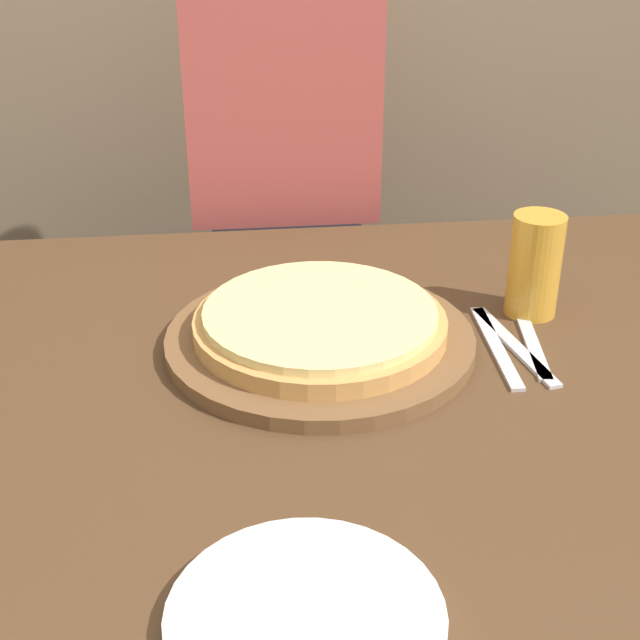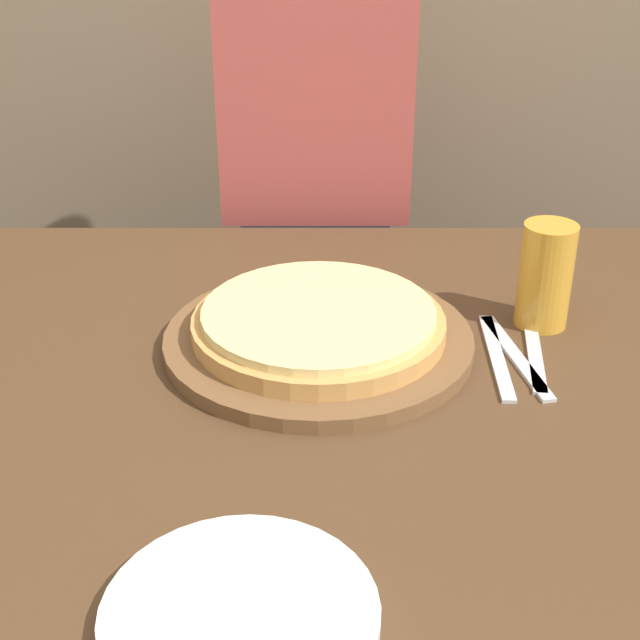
{
  "view_description": "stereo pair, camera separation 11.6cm",
  "coord_description": "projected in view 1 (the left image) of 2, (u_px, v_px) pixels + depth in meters",
  "views": [
    {
      "loc": [
        -0.15,
        -0.91,
        1.31
      ],
      "look_at": [
        -0.03,
        0.11,
        0.77
      ],
      "focal_mm": 50.0,
      "sensor_mm": 36.0,
      "label": 1
    },
    {
      "loc": [
        -0.03,
        -0.92,
        1.31
      ],
      "look_at": [
        -0.03,
        0.11,
        0.77
      ],
      "focal_mm": 50.0,
      "sensor_mm": 36.0,
      "label": 2
    }
  ],
  "objects": [
    {
      "name": "dinner_plate",
      "position": [
        305.0,
        620.0,
        0.75
      ],
      "size": [
        0.24,
        0.24,
        0.02
      ],
      "color": "silver",
      "rests_on": "dining_table"
    },
    {
      "name": "dining_table",
      "position": [
        351.0,
        609.0,
        1.26
      ],
      "size": [
        1.57,
        1.06,
        0.73
      ],
      "color": "#4C331E",
      "rests_on": "ground_plane"
    },
    {
      "name": "beer_glass",
      "position": [
        535.0,
        261.0,
        1.23
      ],
      "size": [
        0.07,
        0.07,
        0.15
      ],
      "color": "gold",
      "rests_on": "dining_table"
    },
    {
      "name": "dinner_knife",
      "position": [
        514.0,
        345.0,
        1.18
      ],
      "size": [
        0.06,
        0.22,
        0.0
      ],
      "color": "silver",
      "rests_on": "dining_table"
    },
    {
      "name": "fork",
      "position": [
        496.0,
        346.0,
        1.18
      ],
      "size": [
        0.02,
        0.22,
        0.0
      ],
      "color": "silver",
      "rests_on": "dining_table"
    },
    {
      "name": "diner_person",
      "position": [
        284.0,
        236.0,
        1.73
      ],
      "size": [
        0.34,
        0.2,
        1.32
      ],
      "color": "#33333D",
      "rests_on": "ground_plane"
    },
    {
      "name": "spoon",
      "position": [
        532.0,
        344.0,
        1.18
      ],
      "size": [
        0.04,
        0.19,
        0.0
      ],
      "color": "silver",
      "rests_on": "dining_table"
    },
    {
      "name": "pizza_on_board",
      "position": [
        320.0,
        330.0,
        1.17
      ],
      "size": [
        0.41,
        0.41,
        0.06
      ],
      "color": "brown",
      "rests_on": "dining_table"
    }
  ]
}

